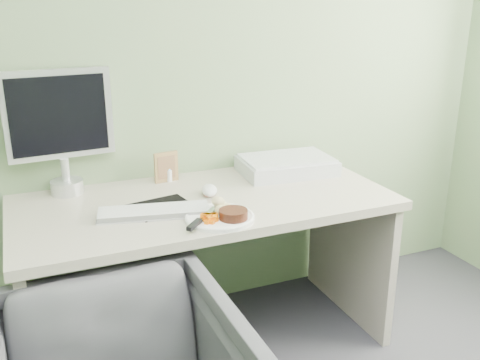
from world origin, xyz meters
name	(u,v)px	position (x,y,z in m)	size (l,w,h in m)	color
wall_back	(175,43)	(0.00, 2.00, 1.35)	(3.50, 3.50, 0.00)	gray
desk	(206,237)	(0.00, 1.62, 0.55)	(1.60, 0.75, 0.73)	#B8B19A
plate	(220,218)	(-0.02, 1.39, 0.74)	(0.27, 0.27, 0.01)	white
steak	(233,214)	(0.02, 1.34, 0.76)	(0.11, 0.11, 0.04)	black
potato_pile	(223,205)	(0.00, 1.42, 0.78)	(0.11, 0.08, 0.06)	tan
carrot_heap	(210,216)	(-0.08, 1.35, 0.76)	(0.06, 0.05, 0.04)	orange
steak_knife	(199,221)	(-0.12, 1.34, 0.76)	(0.18, 0.19, 0.02)	silver
mousepad	(162,207)	(-0.20, 1.59, 0.73)	(0.24, 0.21, 0.00)	black
keyboard	(154,211)	(-0.25, 1.53, 0.75)	(0.43, 0.13, 0.02)	white
computer_mouse	(209,190)	(0.03, 1.66, 0.75)	(0.07, 0.12, 0.04)	white
photo_frame	(166,167)	(-0.09, 1.90, 0.80)	(0.11, 0.01, 0.14)	#9E7C4A
eyedrop_bottle	(169,175)	(-0.08, 1.90, 0.76)	(0.03, 0.03, 0.07)	white
scanner	(286,166)	(0.49, 1.81, 0.76)	(0.44, 0.30, 0.07)	silver
monitor	(60,125)	(-0.54, 1.94, 1.03)	(0.45, 0.14, 0.54)	silver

